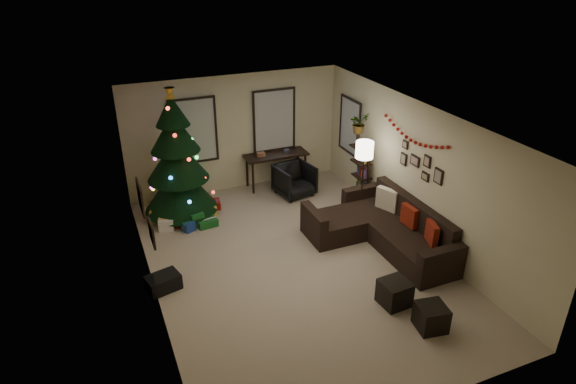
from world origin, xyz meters
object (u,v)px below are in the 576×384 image
Objects in this scene: christmas_tree at (177,164)px; sofa at (383,229)px; desk_chair at (295,180)px; bookshelf at (363,172)px; desk at (276,158)px.

christmas_tree is 4.35m from sofa.
desk_chair is 0.47× the size of bookshelf.
sofa is at bearing -38.12° from christmas_tree.
sofa is 3.79× the size of desk_chair.
christmas_tree is at bearing -166.21° from desk.
desk is (-0.94, 3.22, 0.43)m from sofa.
desk is 0.76m from desk_chair.
christmas_tree reaches higher than desk_chair.
sofa is 1.79× the size of bookshelf.
sofa is at bearing -84.63° from desk_chair.
sofa reaches higher than desk_chair.
desk_chair is (0.20, -0.65, -0.34)m from desk.
desk_chair is (2.61, -0.06, -0.82)m from christmas_tree.
sofa is at bearing -106.13° from bookshelf.
desk is at bearing 96.18° from desk_chair.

